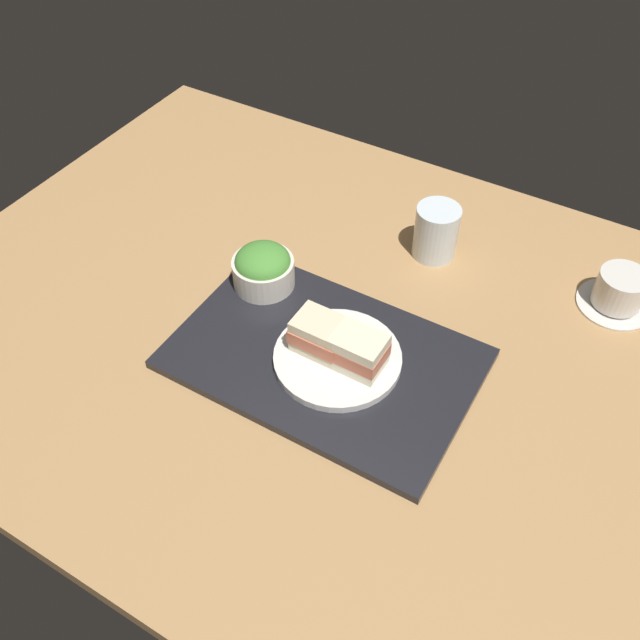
% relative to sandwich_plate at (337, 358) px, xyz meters
% --- Properties ---
extents(ground_plane, '(1.40, 1.00, 0.03)m').
position_rel_sandwich_plate_xyz_m(ground_plane, '(-0.03, 0.06, -0.04)').
color(ground_plane, tan).
extents(serving_tray, '(0.45, 0.29, 0.01)m').
position_rel_sandwich_plate_xyz_m(serving_tray, '(-0.02, -0.00, -0.01)').
color(serving_tray, black).
rests_on(serving_tray, ground_plane).
extents(sandwich_plate, '(0.19, 0.19, 0.01)m').
position_rel_sandwich_plate_xyz_m(sandwich_plate, '(0.00, 0.00, 0.00)').
color(sandwich_plate, silver).
rests_on(sandwich_plate, serving_tray).
extents(sandwich_near, '(0.08, 0.06, 0.06)m').
position_rel_sandwich_plate_xyz_m(sandwich_near, '(-0.03, 0.00, 0.03)').
color(sandwich_near, beige).
rests_on(sandwich_near, sandwich_plate).
extents(sandwich_far, '(0.08, 0.06, 0.06)m').
position_rel_sandwich_plate_xyz_m(sandwich_far, '(0.03, -0.00, 0.04)').
color(sandwich_far, '#EFE5C1').
rests_on(sandwich_far, sandwich_plate).
extents(salad_bowl, '(0.10, 0.10, 0.07)m').
position_rel_sandwich_plate_xyz_m(salad_bowl, '(-0.19, 0.08, 0.03)').
color(salad_bowl, silver).
rests_on(salad_bowl, serving_tray).
extents(coffee_cup, '(0.12, 0.12, 0.07)m').
position_rel_sandwich_plate_xyz_m(coffee_cup, '(0.33, 0.34, 0.01)').
color(coffee_cup, silver).
rests_on(coffee_cup, ground_plane).
extents(drinking_glass, '(0.08, 0.08, 0.10)m').
position_rel_sandwich_plate_xyz_m(drinking_glass, '(0.02, 0.31, 0.03)').
color(drinking_glass, silver).
rests_on(drinking_glass, ground_plane).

